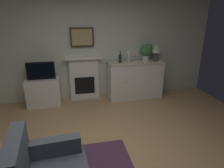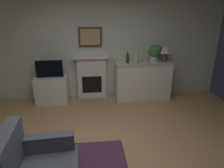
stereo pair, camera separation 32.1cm
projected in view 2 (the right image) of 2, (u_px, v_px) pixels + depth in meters
name	position (u px, v px, depth m)	size (l,w,h in m)	color
ground_plane	(104.00, 165.00, 2.95)	(6.33, 5.16, 0.10)	tan
wall_rear	(96.00, 45.00, 4.85)	(6.33, 0.06, 2.70)	silver
fireplace_unit	(92.00, 77.00, 4.99)	(0.87, 0.30, 1.10)	white
framed_picture	(90.00, 37.00, 4.70)	(0.55, 0.04, 0.45)	#473323
sideboard_cabinet	(143.00, 81.00, 4.98)	(1.38, 0.49, 0.94)	white
table_lamp	(165.00, 51.00, 4.78)	(0.26, 0.26, 0.40)	#4C4742
wine_bottle	(128.00, 59.00, 4.74)	(0.08, 0.08, 0.29)	#193F1E
wine_glass_left	(141.00, 58.00, 4.79)	(0.07, 0.07, 0.16)	silver
wine_glass_center	(146.00, 58.00, 4.78)	(0.07, 0.07, 0.16)	silver
vase_decorative	(136.00, 58.00, 4.71)	(0.11, 0.11, 0.28)	beige
tv_cabinet	(52.00, 89.00, 4.82)	(0.75, 0.42, 0.65)	white
tv_set	(49.00, 69.00, 4.62)	(0.62, 0.07, 0.40)	black
potted_plant_small	(155.00, 52.00, 4.81)	(0.30, 0.30, 0.43)	beige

